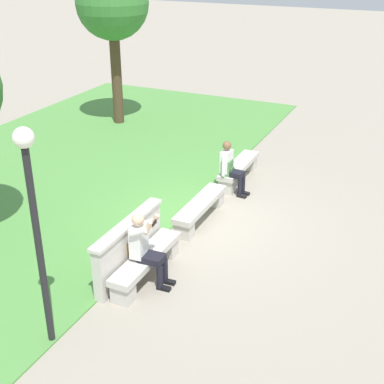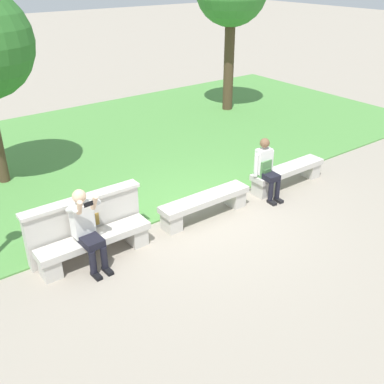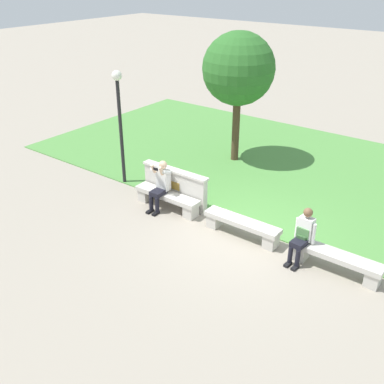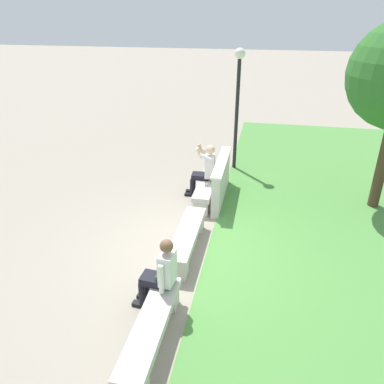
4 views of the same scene
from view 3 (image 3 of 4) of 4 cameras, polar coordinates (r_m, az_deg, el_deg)
ground_plane at (r=10.91m, az=6.27°, el=-5.57°), size 80.00×80.00×0.00m
grass_strip at (r=14.43m, az=15.35°, el=2.14°), size 18.54×8.00×0.03m
bench_main at (r=11.91m, az=-3.17°, el=-0.80°), size 1.93×0.40×0.45m
bench_near at (r=10.75m, az=6.35°, el=-4.23°), size 1.93×0.40×0.45m
bench_mid at (r=10.00m, az=17.83°, el=-8.16°), size 1.93×0.40×0.45m
backrest_wall_with_plaque at (r=12.04m, az=-2.16°, el=0.72°), size 2.05×0.24×1.01m
person_photographer at (r=11.75m, az=-4.00°, el=1.15°), size 0.48×0.73×1.32m
person_distant at (r=9.94m, az=13.92°, el=-5.21°), size 0.48×0.69×1.26m
backpack at (r=10.02m, az=13.99°, el=-5.26°), size 0.28×0.24×0.43m
tree_behind_wall at (r=14.23m, az=5.93°, el=15.22°), size 2.24×2.24×4.12m
lamp_post at (r=12.82m, az=-9.21°, el=10.19°), size 0.28×0.28×3.32m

